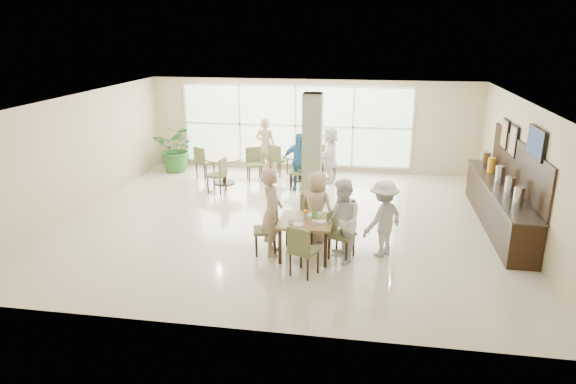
% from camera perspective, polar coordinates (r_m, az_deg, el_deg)
% --- Properties ---
extents(ground, '(10.00, 10.00, 0.00)m').
position_cam_1_polar(ground, '(11.85, -0.01, -3.27)').
color(ground, beige).
rests_on(ground, ground).
extents(room_shell, '(10.00, 10.00, 10.00)m').
position_cam_1_polar(room_shell, '(11.35, -0.01, 4.78)').
color(room_shell, white).
rests_on(room_shell, ground).
extents(window_bank, '(7.00, 0.04, 7.00)m').
position_cam_1_polar(window_bank, '(15.80, 0.83, 7.38)').
color(window_bank, silver).
rests_on(window_bank, ground).
extents(column, '(0.45, 0.45, 2.80)m').
position_cam_1_polar(column, '(12.52, 2.69, 4.58)').
color(column, '#6A7350').
rests_on(column, ground).
extents(main_table, '(1.02, 1.02, 0.75)m').
position_cam_1_polar(main_table, '(9.87, 1.99, -3.59)').
color(main_table, brown).
rests_on(main_table, ground).
extents(round_table_left, '(1.02, 1.02, 0.75)m').
position_cam_1_polar(round_table_left, '(14.70, -7.15, 3.07)').
color(round_table_left, brown).
rests_on(round_table_left, ground).
extents(round_table_right, '(1.08, 1.08, 0.75)m').
position_cam_1_polar(round_table_right, '(14.95, 1.37, 3.50)').
color(round_table_right, brown).
rests_on(round_table_right, ground).
extents(chairs_main_table, '(2.06, 2.08, 0.95)m').
position_cam_1_polar(chairs_main_table, '(9.94, 1.83, -4.60)').
color(chairs_main_table, brown).
rests_on(chairs_main_table, ground).
extents(chairs_table_left, '(2.10, 1.84, 0.95)m').
position_cam_1_polar(chairs_table_left, '(14.72, -6.96, 2.77)').
color(chairs_table_left, brown).
rests_on(chairs_table_left, ground).
extents(chairs_table_right, '(2.06, 1.82, 0.95)m').
position_cam_1_polar(chairs_table_right, '(14.92, 1.52, 3.10)').
color(chairs_table_right, brown).
rests_on(chairs_table_right, ground).
extents(tabletop_clutter, '(0.70, 0.76, 0.21)m').
position_cam_1_polar(tabletop_clutter, '(9.77, 2.32, -2.88)').
color(tabletop_clutter, white).
rests_on(tabletop_clutter, main_table).
extents(buffet_counter, '(0.64, 4.70, 1.95)m').
position_cam_1_polar(buffet_counter, '(12.35, 22.45, -1.06)').
color(buffet_counter, black).
rests_on(buffet_counter, ground).
extents(wall_tv, '(0.06, 1.00, 0.58)m').
position_cam_1_polar(wall_tv, '(10.99, 25.85, 4.94)').
color(wall_tv, black).
rests_on(wall_tv, ground).
extents(framed_art_a, '(0.05, 0.55, 0.70)m').
position_cam_1_polar(framed_art_a, '(12.56, 23.77, 5.22)').
color(framed_art_a, black).
rests_on(framed_art_a, ground).
extents(framed_art_b, '(0.05, 0.55, 0.70)m').
position_cam_1_polar(framed_art_b, '(13.32, 22.97, 5.97)').
color(framed_art_b, black).
rests_on(framed_art_b, ground).
extents(potted_plant, '(1.34, 1.34, 1.45)m').
position_cam_1_polar(potted_plant, '(16.17, -12.24, 4.77)').
color(potted_plant, '#2D6327').
rests_on(potted_plant, ground).
extents(teen_left, '(0.52, 0.69, 1.73)m').
position_cam_1_polar(teen_left, '(9.91, -1.79, -2.23)').
color(teen_left, tan).
rests_on(teen_left, ground).
extents(teen_far, '(0.83, 0.65, 1.50)m').
position_cam_1_polar(teen_far, '(10.57, 3.17, -1.63)').
color(teen_far, tan).
rests_on(teen_far, ground).
extents(teen_right, '(0.86, 0.95, 1.62)m').
position_cam_1_polar(teen_right, '(9.67, 6.05, -3.23)').
color(teen_right, white).
rests_on(teen_right, ground).
extents(teen_standing, '(1.07, 1.11, 1.52)m').
position_cam_1_polar(teen_standing, '(10.04, 10.53, -2.91)').
color(teen_standing, '#B2B1B4').
rests_on(teen_standing, ground).
extents(adult_a, '(0.95, 0.58, 1.57)m').
position_cam_1_polar(adult_a, '(14.01, 1.19, 3.43)').
color(adult_a, teal).
rests_on(adult_a, ground).
extents(adult_b, '(0.72, 1.53, 1.62)m').
position_cam_1_polar(adult_b, '(14.70, 4.66, 4.17)').
color(adult_b, white).
rests_on(adult_b, ground).
extents(adult_standing, '(0.69, 0.51, 1.73)m').
position_cam_1_polar(adult_standing, '(15.45, -2.51, 5.10)').
color(adult_standing, tan).
rests_on(adult_standing, ground).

